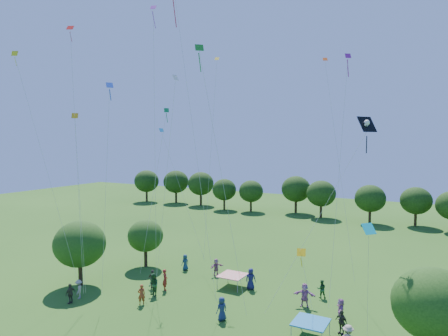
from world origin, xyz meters
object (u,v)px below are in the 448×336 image
pirate_kite (365,127)px  near_tree_west (80,244)px  near_tree_north (145,236)px  near_tree_east (434,304)px  tent_blue (311,322)px  red_high_kite (181,44)px  tent_red_stripe (232,275)px

pirate_kite → near_tree_west: bearing=-171.2°
near_tree_west → near_tree_north: size_ratio=1.20×
near_tree_east → tent_blue: (-7.07, 0.48, -2.81)m
near_tree_north → tent_blue: (19.20, -6.53, -2.17)m
red_high_kite → pirate_kite: bearing=10.7°
near_tree_north → tent_red_stripe: (10.50, -0.87, -2.17)m
tent_red_stripe → red_high_kite: bearing=-110.9°
tent_red_stripe → near_tree_west: bearing=-153.3°
near_tree_west → red_high_kite: 19.51m
near_tree_north → near_tree_east: near_tree_east is taller
near_tree_west → tent_blue: bearing=1.3°
near_tree_north → pirate_kite: size_ratio=0.36×
near_tree_east → near_tree_north: bearing=165.1°
near_tree_east → red_high_kite: size_ratio=0.24×
near_tree_east → tent_blue: near_tree_east is taller
tent_red_stripe → tent_blue: size_ratio=1.00×
near_tree_west → tent_blue: 21.05m
tent_blue → pirate_kite: pirate_kite is taller
near_tree_west → tent_red_stripe: size_ratio=2.65×
near_tree_east → tent_blue: 7.62m
red_high_kite → tent_blue: bearing=-3.8°
tent_red_stripe → near_tree_east: bearing=-21.3°
tent_blue → near_tree_west: bearing=-178.7°
near_tree_north → tent_blue: size_ratio=2.20×
near_tree_north → near_tree_east: size_ratio=0.82×
near_tree_east → tent_red_stripe: size_ratio=2.67×
near_tree_west → tent_blue: near_tree_west is taller
tent_red_stripe → red_high_kite: (-1.90, -4.96, 19.28)m
near_tree_east → pirate_kite: bearing=140.7°
tent_blue → red_high_kite: 22.01m
tent_blue → near_tree_east: bearing=-3.9°
near_tree_north → tent_blue: 20.40m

